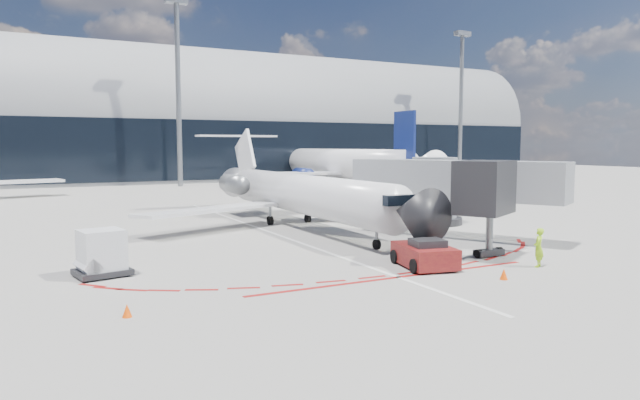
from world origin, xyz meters
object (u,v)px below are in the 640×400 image
regional_jet (297,193)px  uld_container (102,253)px  ramp_worker (539,248)px  pushback_tug (425,254)px

regional_jet → uld_container: 17.42m
regional_jet → ramp_worker: size_ratio=15.49×
pushback_tug → ramp_worker: bearing=-14.4°
ramp_worker → uld_container: (-18.26, 7.28, 0.09)m
regional_jet → pushback_tug: 15.24m
regional_jet → pushback_tug: bearing=-91.9°
pushback_tug → regional_jet: bearing=100.4°
regional_jet → uld_container: bearing=-143.9°
regional_jet → pushback_tug: (-0.51, -15.13, -1.76)m
regional_jet → uld_container: size_ratio=11.43×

